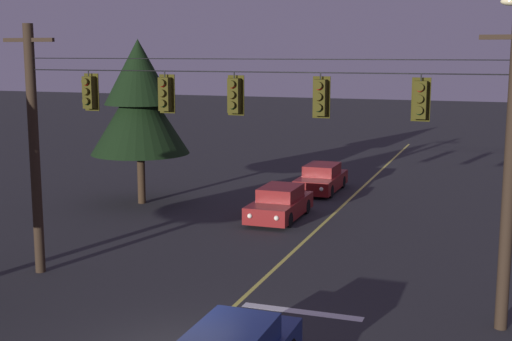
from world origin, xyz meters
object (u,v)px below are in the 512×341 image
object	(u,v)px
traffic_light_centre	(234,96)
traffic_light_rightmost	(420,100)
traffic_light_right_inner	(320,97)
car_oncoming_lead	(280,204)
traffic_light_left_inner	(165,94)
tree_verge_near	(139,102)
car_oncoming_trailing	(321,179)
traffic_light_leftmost	(89,92)

from	to	relation	value
traffic_light_centre	traffic_light_rightmost	xyz separation A→B (m)	(5.08, 0.00, 0.00)
traffic_light_right_inner	car_oncoming_lead	size ratio (longest dim) A/B	0.28
traffic_light_centre	car_oncoming_lead	world-z (taller)	traffic_light_centre
traffic_light_rightmost	car_oncoming_lead	distance (m)	12.80
traffic_light_right_inner	car_oncoming_lead	distance (m)	11.64
traffic_light_centre	traffic_light_rightmost	bearing A→B (deg)	0.00
traffic_light_left_inner	tree_verge_near	size ratio (longest dim) A/B	0.16
traffic_light_left_inner	car_oncoming_lead	world-z (taller)	traffic_light_left_inner
tree_verge_near	car_oncoming_lead	bearing A→B (deg)	-6.60
traffic_light_left_inner	traffic_light_centre	distance (m)	2.14
traffic_light_right_inner	tree_verge_near	world-z (taller)	tree_verge_near
car_oncoming_lead	tree_verge_near	xyz separation A→B (m)	(-7.05, 0.81, 4.07)
car_oncoming_trailing	car_oncoming_lead	bearing A→B (deg)	-91.81
traffic_light_left_inner	tree_verge_near	distance (m)	12.34
traffic_light_leftmost	car_oncoming_lead	distance (m)	11.28
traffic_light_leftmost	traffic_light_centre	world-z (taller)	same
traffic_light_centre	tree_verge_near	size ratio (longest dim) A/B	0.16
traffic_light_leftmost	traffic_light_left_inner	world-z (taller)	same
traffic_light_centre	car_oncoming_trailing	xyz separation A→B (m)	(-1.48, 15.87, -5.18)
traffic_light_right_inner	tree_verge_near	distance (m)	15.30
traffic_light_left_inner	car_oncoming_trailing	xyz separation A→B (m)	(0.66, 15.87, -5.18)
traffic_light_centre	traffic_light_right_inner	xyz separation A→B (m)	(2.46, 0.00, 0.00)
traffic_light_left_inner	tree_verge_near	world-z (taller)	tree_verge_near
traffic_light_right_inner	car_oncoming_trailing	world-z (taller)	traffic_light_right_inner
car_oncoming_lead	traffic_light_leftmost	bearing A→B (deg)	-107.38
traffic_light_leftmost	tree_verge_near	size ratio (longest dim) A/B	0.16
car_oncoming_lead	tree_verge_near	world-z (taller)	tree_verge_near
traffic_light_leftmost	car_oncoming_lead	bearing A→B (deg)	72.62
traffic_light_centre	car_oncoming_trailing	distance (m)	16.76
tree_verge_near	traffic_light_rightmost	bearing A→B (deg)	-36.95
traffic_light_centre	car_oncoming_trailing	world-z (taller)	traffic_light_centre
traffic_light_right_inner	traffic_light_leftmost	bearing A→B (deg)	180.00
traffic_light_leftmost	car_oncoming_trailing	xyz separation A→B (m)	(3.19, 15.87, -5.18)
traffic_light_left_inner	traffic_light_centre	world-z (taller)	same
traffic_light_rightmost	traffic_light_centre	bearing A→B (deg)	180.00
traffic_light_left_inner	traffic_light_centre	bearing A→B (deg)	0.00
traffic_light_left_inner	car_oncoming_lead	xyz separation A→B (m)	(0.46, 9.56, -5.18)
traffic_light_rightmost	car_oncoming_trailing	world-z (taller)	traffic_light_rightmost
tree_verge_near	traffic_light_centre	bearing A→B (deg)	-49.95
car_oncoming_trailing	tree_verge_near	size ratio (longest dim) A/B	0.58
traffic_light_centre	traffic_light_leftmost	bearing A→B (deg)	180.00
traffic_light_rightmost	car_oncoming_lead	bearing A→B (deg)	125.23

